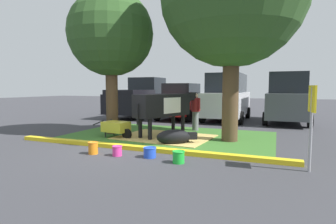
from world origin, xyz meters
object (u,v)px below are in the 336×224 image
(wheelbarrow, at_px, (116,127))
(shade_tree_left, at_px, (111,34))
(suv_dark_grey, at_px, (227,97))
(bucket_green, at_px, (179,157))
(suv_black, at_px, (287,98))
(parking_sign, at_px, (312,111))
(bucket_blue, at_px, (150,152))
(calf_lying, at_px, (175,137))
(bucket_pink, at_px, (117,151))
(person_handler, at_px, (195,111))
(cow_holstein, at_px, (165,105))
(sedan_red, at_px, (182,102))
(pickup_truck_black, at_px, (141,98))
(bucket_orange, at_px, (93,148))

(wheelbarrow, bearing_deg, shade_tree_left, 131.44)
(shade_tree_left, relative_size, suv_dark_grey, 1.18)
(bucket_green, distance_m, suv_black, 9.49)
(wheelbarrow, height_order, parking_sign, parking_sign)
(bucket_blue, height_order, suv_dark_grey, suv_dark_grey)
(calf_lying, bearing_deg, bucket_pink, -115.44)
(parking_sign, distance_m, bucket_pink, 4.69)
(person_handler, height_order, suv_black, suv_black)
(bucket_green, xyz_separation_m, suv_dark_grey, (-0.40, 8.93, 1.12))
(calf_lying, bearing_deg, cow_holstein, 125.09)
(person_handler, height_order, sedan_red, sedan_red)
(shade_tree_left, xyz_separation_m, wheelbarrow, (0.66, -0.75, -3.41))
(suv_dark_grey, bearing_deg, shade_tree_left, -119.71)
(shade_tree_left, bearing_deg, bucket_pink, -54.70)
(shade_tree_left, xyz_separation_m, bucket_pink, (2.07, -2.93, -3.66))
(suv_dark_grey, bearing_deg, pickup_truck_black, 178.24)
(suv_dark_grey, bearing_deg, wheelbarrow, -112.24)
(bucket_orange, xyz_separation_m, suv_black, (5.04, 9.09, 1.10))
(calf_lying, height_order, suv_dark_grey, suv_dark_grey)
(sedan_red, relative_size, suv_dark_grey, 0.96)
(bucket_orange, xyz_separation_m, bucket_green, (2.44, 0.02, -0.02))
(bucket_orange, height_order, suv_dark_grey, suv_dark_grey)
(sedan_red, relative_size, suv_black, 0.96)
(bucket_green, bearing_deg, bucket_blue, 166.35)
(shade_tree_left, xyz_separation_m, sedan_red, (0.82, 5.88, -2.81))
(wheelbarrow, relative_size, parking_sign, 0.88)
(cow_holstein, distance_m, suv_dark_grey, 5.88)
(person_handler, bearing_deg, bucket_orange, -106.53)
(shade_tree_left, distance_m, wheelbarrow, 3.55)
(bucket_orange, xyz_separation_m, pickup_truck_black, (-3.28, 9.11, 0.94))
(person_handler, bearing_deg, cow_holstein, -112.76)
(parking_sign, distance_m, sedan_red, 10.24)
(suv_black, bearing_deg, bucket_green, -106.00)
(shade_tree_left, distance_m, cow_holstein, 3.40)
(person_handler, distance_m, parking_sign, 5.85)
(bucket_pink, distance_m, pickup_truck_black, 9.93)
(bucket_pink, bearing_deg, person_handler, 81.31)
(calf_lying, xyz_separation_m, parking_sign, (3.63, -1.53, 1.06))
(bucket_green, bearing_deg, bucket_orange, -179.41)
(shade_tree_left, xyz_separation_m, bucket_blue, (2.94, -2.76, -3.66))
(sedan_red, distance_m, suv_dark_grey, 2.60)
(bucket_green, distance_m, sedan_red, 9.38)
(person_handler, relative_size, bucket_orange, 4.78)
(shade_tree_left, bearing_deg, pickup_truck_black, 107.41)
(bucket_pink, bearing_deg, bucket_orange, -174.46)
(calf_lying, xyz_separation_m, wheelbarrow, (-2.32, 0.28, 0.15))
(bucket_green, distance_m, pickup_truck_black, 10.78)
(person_handler, distance_m, bucket_pink, 4.90)
(bucket_orange, height_order, bucket_blue, bucket_orange)
(bucket_pink, bearing_deg, parking_sign, 4.69)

